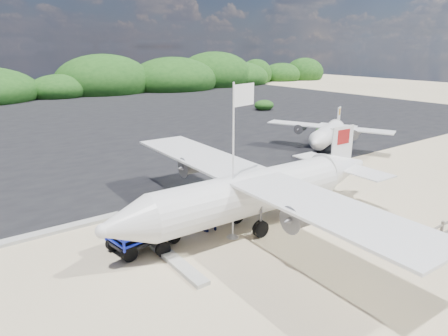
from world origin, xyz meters
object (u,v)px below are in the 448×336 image
Objects in this scene: aircraft_large at (225,113)px; signboard at (289,215)px; flagpole at (233,237)px; crew_a at (233,188)px; baggage_cart at (145,246)px; crew_b at (207,211)px.

signboard is at bearing 61.01° from aircraft_large.
crew_a is (2.11, 2.72, 0.88)m from flagpole.
crew_a reaches higher than baggage_cart.
signboard reaches higher than baggage_cart.
flagpole is at bearing 69.30° from crew_a.
crew_a is at bearing 52.22° from flagpole.
aircraft_large is (16.43, 23.19, -0.88)m from crew_a.
crew_a reaches higher than signboard.
baggage_cart is at bearing 151.49° from signboard.
baggage_cart is 0.45× the size of flagpole.
crew_b is at bearing 53.97° from aircraft_large.
signboard is 4.11m from crew_b.
baggage_cart is 6.77m from signboard.
flagpole is 3.56× the size of crew_b.
crew_a reaches higher than crew_b.
baggage_cart is 3.51m from flagpole.
flagpole is 3.51× the size of crew_a.
baggage_cart is 1.59× the size of crew_a.
baggage_cart is 1.52× the size of signboard.
flagpole reaches higher than crew_a.
signboard is at bearing 178.18° from crew_b.
signboard is at bearing 135.53° from crew_a.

